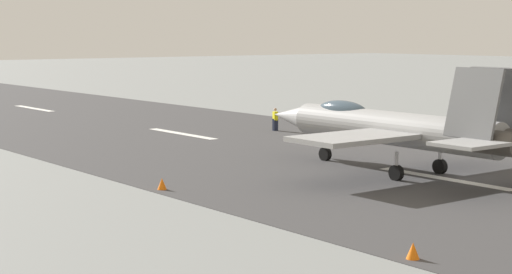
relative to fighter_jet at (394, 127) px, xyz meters
name	(u,v)px	position (x,y,z in m)	size (l,w,h in m)	color
ground_plane	(453,181)	(-3.40, -0.59, -2.34)	(400.00, 400.00, 0.00)	gray
runway_strip	(454,180)	(-3.42, -0.59, -2.33)	(240.00, 26.00, 0.02)	#3B3A3C
fighter_jet	(394,127)	(0.00, 0.00, 0.00)	(17.46, 13.24, 5.54)	#9C9C9D
crew_person	(275,119)	(18.07, -7.04, -1.50)	(0.67, 0.41, 1.69)	#1E2338
marker_cone_near	(413,251)	(-11.74, 11.78, -2.07)	(0.44, 0.44, 0.55)	orange
marker_cone_mid	(162,184)	(3.17, 11.78, -2.07)	(0.44, 0.44, 0.55)	orange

